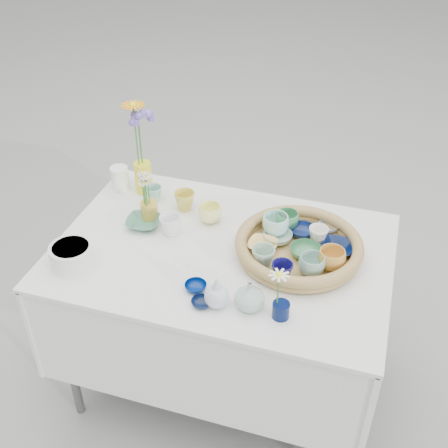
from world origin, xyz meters
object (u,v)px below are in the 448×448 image
(tall_vase_yellow, at_px, (143,177))
(bud_vase_seafoam, at_px, (250,295))
(wicker_tray, at_px, (299,247))
(display_table, at_px, (223,379))

(tall_vase_yellow, bearing_deg, bud_vase_seafoam, -41.83)
(wicker_tray, relative_size, bud_vase_seafoam, 4.45)
(display_table, xyz_separation_m, tall_vase_yellow, (-0.45, 0.29, 0.83))
(wicker_tray, bearing_deg, bud_vase_seafoam, -107.81)
(wicker_tray, height_order, tall_vase_yellow, tall_vase_yellow)
(wicker_tray, bearing_deg, tall_vase_yellow, 161.72)
(display_table, height_order, bud_vase_seafoam, bud_vase_seafoam)
(bud_vase_seafoam, bearing_deg, tall_vase_yellow, 138.17)
(wicker_tray, xyz_separation_m, bud_vase_seafoam, (-0.10, -0.32, 0.01))
(display_table, relative_size, bud_vase_seafoam, 11.83)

